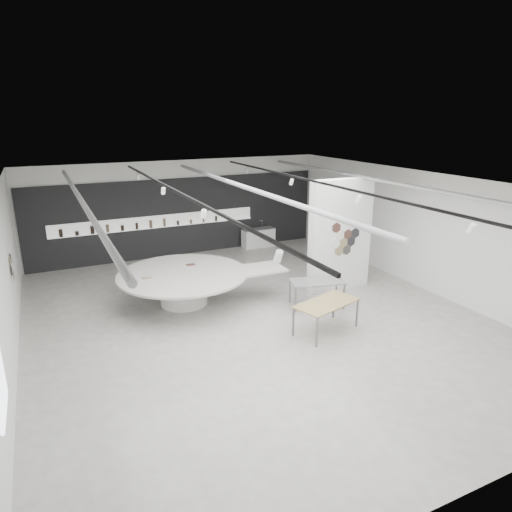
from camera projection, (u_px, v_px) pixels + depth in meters
name	position (u px, v px, depth m)	size (l,w,h in m)	color
room	(252.00, 248.00, 12.19)	(12.02, 14.02, 3.82)	#ADABA3
back_wall_display	(179.00, 217.00, 18.33)	(11.80, 0.27, 3.10)	black
partition_column	(340.00, 235.00, 14.62)	(2.20, 0.38, 3.60)	white
display_island	(186.00, 283.00, 13.71)	(5.00, 3.95, 0.99)	white
sample_table_wood	(326.00, 305.00, 11.88)	(1.94, 1.35, 0.82)	#97804E
sample_table_stone	(317.00, 283.00, 13.48)	(1.71, 1.18, 0.80)	slate
kitchen_counter	(258.00, 238.00, 19.70)	(1.45, 0.60, 1.13)	white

